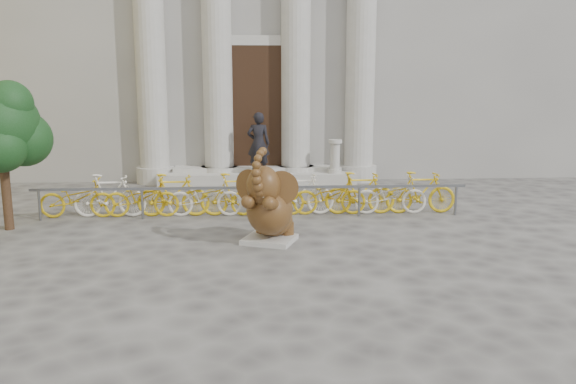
{
  "coord_description": "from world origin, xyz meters",
  "views": [
    {
      "loc": [
        -0.05,
        -7.77,
        2.95
      ],
      "look_at": [
        0.52,
        2.08,
        1.1
      ],
      "focal_mm": 35.0,
      "sensor_mm": 36.0,
      "label": 1
    }
  ],
  "objects": [
    {
      "name": "pedestrian",
      "position": [
        0.03,
        9.05,
        1.29
      ],
      "size": [
        0.69,
        0.46,
        1.86
      ],
      "primitive_type": "imported",
      "rotation": [
        0.0,
        0.0,
        3.12
      ],
      "color": "black",
      "rests_on": "entrance_steps"
    },
    {
      "name": "balustrade_post",
      "position": [
        2.35,
        9.1,
        0.83
      ],
      "size": [
        0.42,
        0.42,
        1.02
      ],
      "color": "#A8A59E",
      "rests_on": "entrance_steps"
    },
    {
      "name": "entrance_steps",
      "position": [
        0.0,
        9.4,
        0.18
      ],
      "size": [
        6.0,
        1.2,
        0.36
      ],
      "primitive_type": "cube",
      "color": "#A8A59E",
      "rests_on": "ground"
    },
    {
      "name": "classical_building",
      "position": [
        0.0,
        14.93,
        5.98
      ],
      "size": [
        22.0,
        10.7,
        12.0
      ],
      "color": "gray",
      "rests_on": "ground"
    },
    {
      "name": "ground",
      "position": [
        0.0,
        0.0,
        0.0
      ],
      "size": [
        80.0,
        80.0,
        0.0
      ],
      "primitive_type": "plane",
      "color": "#474442",
      "rests_on": "ground"
    },
    {
      "name": "elephant_statue",
      "position": [
        0.18,
        2.7,
        0.68
      ],
      "size": [
        1.25,
        1.48,
        1.86
      ],
      "rotation": [
        0.0,
        0.0,
        -0.36
      ],
      "color": "#A8A59E",
      "rests_on": "ground"
    },
    {
      "name": "tree",
      "position": [
        -5.22,
        3.99,
        2.16
      ],
      "size": [
        1.78,
        1.62,
        3.09
      ],
      "color": "#332114",
      "rests_on": "ground"
    },
    {
      "name": "bike_rack",
      "position": [
        -0.17,
        5.05,
        0.5
      ],
      "size": [
        9.89,
        0.53,
        1.0
      ],
      "color": "slate",
      "rests_on": "ground"
    }
  ]
}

